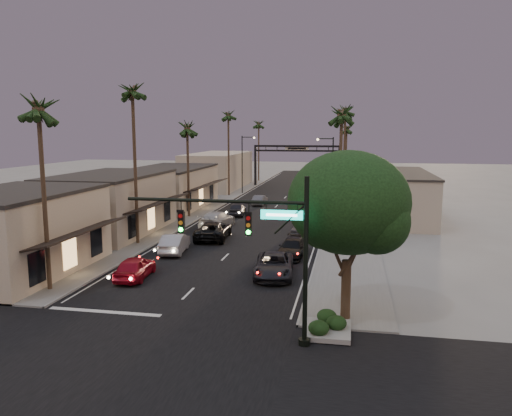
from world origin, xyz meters
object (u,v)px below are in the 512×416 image
at_px(palm_lb, 132,87).
at_px(palm_rb, 345,108).
at_px(palm_rc, 347,126).
at_px(palm_ld, 228,113).
at_px(oncoming_silver, 175,243).
at_px(corner_tree, 350,207).
at_px(palm_ra, 342,110).
at_px(traffic_signal, 264,235).
at_px(palm_la, 38,102).
at_px(palm_far, 259,122).
at_px(curbside_near, 274,265).
at_px(arch, 297,155).
at_px(oncoming_red, 135,267).
at_px(streetlight_right, 330,167).
at_px(streetlight_left, 244,160).
at_px(curbside_black, 292,248).
at_px(oncoming_pickup, 213,230).
at_px(palm_lc, 187,124).

distance_m(palm_lb, palm_rb, 27.94).
bearing_deg(palm_rc, palm_ld, -152.38).
xyz_separation_m(palm_rb, oncoming_silver, (-12.97, -24.31, -11.63)).
bearing_deg(palm_ld, corner_tree, -69.19).
bearing_deg(palm_ra, palm_rc, 90.00).
bearing_deg(traffic_signal, palm_lb, 128.44).
relative_size(palm_la, palm_far, 1.00).
bearing_deg(curbside_near, arch, 89.05).
height_order(palm_ld, palm_rc, palm_ld).
relative_size(palm_rc, oncoming_red, 2.73).
bearing_deg(palm_lb, corner_tree, -38.83).
bearing_deg(palm_rb, traffic_signal, -94.16).
xyz_separation_m(oncoming_red, oncoming_silver, (0.12, 7.32, 0.02)).
height_order(streetlight_right, palm_far, palm_far).
bearing_deg(corner_tree, palm_lb, 141.17).
distance_m(palm_ra, oncoming_red, 20.51).
height_order(palm_lb, palm_ra, palm_lb).
distance_m(palm_lb, oncoming_red, 16.40).
relative_size(corner_tree, oncoming_red, 1.97).
height_order(palm_ra, palm_far, same).
height_order(streetlight_left, curbside_black, streetlight_left).
bearing_deg(oncoming_pickup, arch, -98.26).
xyz_separation_m(palm_ld, palm_ra, (17.20, -31.00, -0.97)).
distance_m(palm_la, palm_lb, 13.14).
bearing_deg(palm_rc, palm_ra, -90.00).
distance_m(palm_ld, palm_rb, 20.42).
distance_m(corner_tree, oncoming_pickup, 22.12).
xyz_separation_m(corner_tree, oncoming_pickup, (-12.16, 17.74, -5.16)).
bearing_deg(curbside_near, palm_ld, 102.39).
height_order(traffic_signal, palm_rb, palm_rb).
xyz_separation_m(corner_tree, palm_lc, (-18.08, 28.55, 4.49)).
bearing_deg(oncoming_red, curbside_near, -170.87).
bearing_deg(traffic_signal, streetlight_left, 103.14).
bearing_deg(palm_rb, palm_ld, 147.40).
xyz_separation_m(palm_la, palm_far, (0.30, 69.00, 0.00)).
xyz_separation_m(oncoming_red, curbside_black, (9.62, 7.76, -0.06)).
bearing_deg(oncoming_pickup, streetlight_right, -120.69).
bearing_deg(arch, palm_la, -98.03).
distance_m(corner_tree, palm_rb, 37.12).
bearing_deg(oncoming_red, palm_lb, -71.79).
bearing_deg(arch, curbside_near, -85.32).
bearing_deg(oncoming_pickup, palm_far, -88.76).
height_order(palm_la, palm_lb, palm_lb).
relative_size(palm_rc, curbside_black, 2.54).
bearing_deg(palm_lb, palm_rc, 67.73).
xyz_separation_m(palm_rb, palm_rc, (0.00, 20.00, -1.95)).
bearing_deg(streetlight_right, traffic_signal, -91.72).
distance_m(palm_ld, oncoming_pickup, 32.53).
bearing_deg(palm_ld, palm_rb, -32.60).
relative_size(oncoming_pickup, curbside_black, 1.22).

